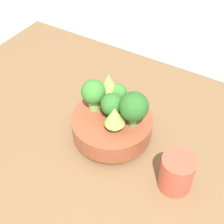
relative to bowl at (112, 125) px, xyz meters
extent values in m
plane|color=beige|center=(-0.04, 0.01, -0.08)|extent=(6.00, 6.00, 0.00)
cube|color=brown|center=(-0.04, 0.01, -0.06)|extent=(1.10, 0.75, 0.04)
cylinder|color=brown|center=(0.00, 0.00, -0.03)|extent=(0.09, 0.09, 0.01)
cylinder|color=brown|center=(0.00, 0.00, 0.00)|extent=(0.21, 0.21, 0.06)
cylinder|color=#609347|center=(0.03, -0.03, 0.04)|extent=(0.02, 0.02, 0.02)
cone|color=#93B751|center=(0.03, -0.03, 0.08)|extent=(0.05, 0.05, 0.05)
cylinder|color=#609347|center=(0.00, 0.00, 0.04)|extent=(0.02, 0.02, 0.03)
sphere|color=#2D6B28|center=(0.00, 0.00, 0.08)|extent=(0.06, 0.06, 0.06)
cylinder|color=#609347|center=(0.06, 0.01, 0.05)|extent=(0.02, 0.02, 0.04)
sphere|color=#286023|center=(0.06, 0.01, 0.09)|extent=(0.07, 0.07, 0.07)
cylinder|color=#609347|center=(-0.03, 0.04, 0.05)|extent=(0.02, 0.02, 0.04)
cone|color=#93B751|center=(-0.03, 0.04, 0.09)|extent=(0.06, 0.06, 0.06)
cylinder|color=#609347|center=(-0.01, 0.05, 0.04)|extent=(0.03, 0.03, 0.02)
sphere|color=#387A2D|center=(-0.01, 0.05, 0.07)|extent=(0.05, 0.05, 0.05)
cylinder|color=#7AB256|center=(-0.06, 0.01, 0.05)|extent=(0.03, 0.03, 0.04)
sphere|color=#387A2D|center=(-0.06, 0.01, 0.09)|extent=(0.06, 0.06, 0.06)
cylinder|color=#C64C38|center=(0.20, -0.06, 0.01)|extent=(0.08, 0.08, 0.09)
camera|label=1|loc=(0.28, -0.48, 0.60)|focal=50.00mm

